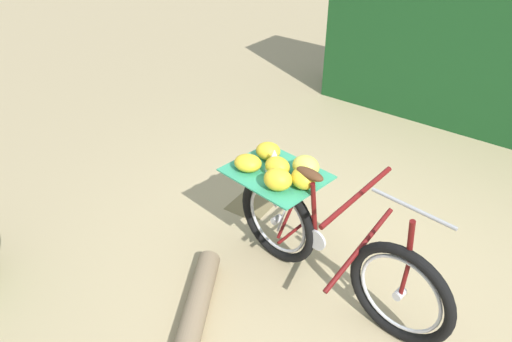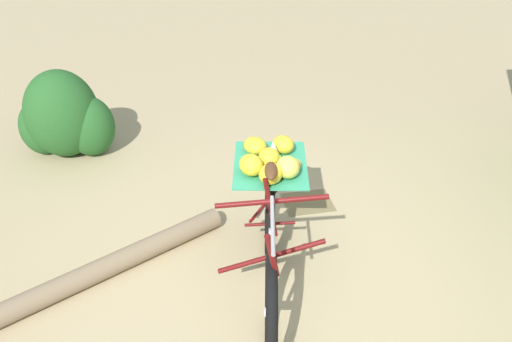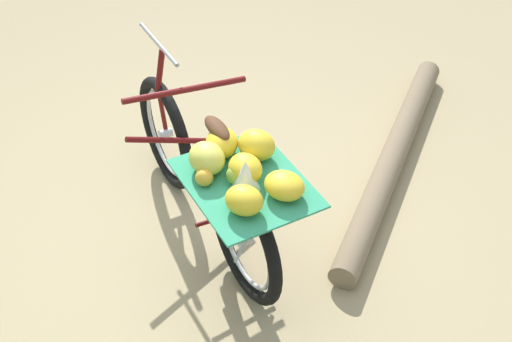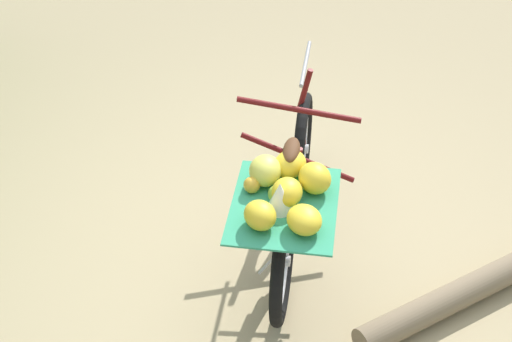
{
  "view_description": "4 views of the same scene",
  "coord_description": "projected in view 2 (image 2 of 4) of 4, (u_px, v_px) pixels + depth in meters",
  "views": [
    {
      "loc": [
        2.55,
        0.91,
        2.61
      ],
      "look_at": [
        0.25,
        -0.58,
        0.84
      ],
      "focal_mm": 32.99,
      "sensor_mm": 36.0,
      "label": 1
    },
    {
      "loc": [
        0.88,
        2.79,
        2.85
      ],
      "look_at": [
        0.23,
        -0.45,
        0.76
      ],
      "focal_mm": 37.4,
      "sensor_mm": 36.0,
      "label": 2
    },
    {
      "loc": [
        -1.53,
        -2.47,
        3.01
      ],
      "look_at": [
        0.19,
        -0.48,
        0.79
      ],
      "focal_mm": 49.38,
      "sensor_mm": 36.0,
      "label": 3
    },
    {
      "loc": [
        -0.23,
        -3.54,
        3.36
      ],
      "look_at": [
        -0.03,
        -0.37,
        0.91
      ],
      "focal_mm": 54.98,
      "sensor_mm": 36.0,
      "label": 4
    }
  ],
  "objects": [
    {
      "name": "shrub_cluster",
      "position": [
        65.0,
        119.0,
        5.42
      ],
      "size": [
        0.97,
        0.66,
        0.92
      ],
      "color": "#235623",
      "rests_on": "ground_plane"
    },
    {
      "name": "bicycle",
      "position": [
        270.0,
        224.0,
        3.77
      ],
      "size": [
        0.84,
        1.8,
        1.03
      ],
      "rotation": [
        0.0,
        0.0,
        1.36
      ],
      "color": "black",
      "rests_on": "ground_plane"
    },
    {
      "name": "leaf_litter_patch",
      "position": [
        308.0,
        202.0,
        4.88
      ],
      "size": [
        0.44,
        0.36,
        0.01
      ],
      "primitive_type": "cube",
      "color": "olive",
      "rests_on": "ground_plane"
    },
    {
      "name": "ground_plane",
      "position": [
        297.0,
        285.0,
        3.98
      ],
      "size": [
        60.0,
        60.0,
        0.0
      ],
      "primitive_type": "plane",
      "color": "tan"
    },
    {
      "name": "fallen_log",
      "position": [
        88.0,
        275.0,
        3.95
      ],
      "size": [
        2.13,
        1.19,
        0.17
      ],
      "primitive_type": "cylinder",
      "rotation": [
        0.0,
        1.57,
        0.47
      ],
      "color": "#7F6B51",
      "rests_on": "ground_plane"
    }
  ]
}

